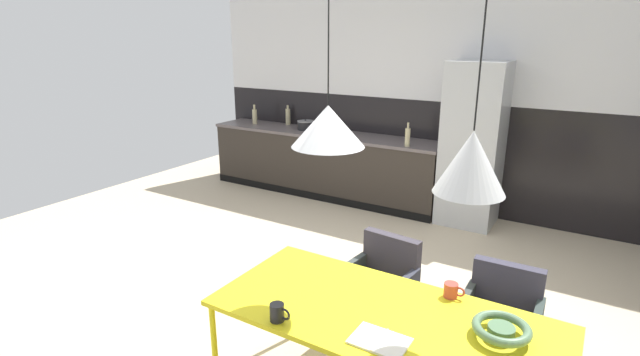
# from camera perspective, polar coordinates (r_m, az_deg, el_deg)

# --- Properties ---
(ground_plane) EXTENTS (9.02, 9.02, 0.00)m
(ground_plane) POSITION_cam_1_polar(r_m,az_deg,el_deg) (4.08, 0.19, -15.98)
(ground_plane) COLOR #C4B294
(back_wall_splashback_dark) EXTENTS (6.94, 0.12, 1.41)m
(back_wall_splashback_dark) POSITION_cam_1_polar(r_m,az_deg,el_deg) (6.38, 14.44, 2.68)
(back_wall_splashback_dark) COLOR black
(back_wall_splashback_dark) RESTS_ON ground
(back_wall_panel_upper) EXTENTS (6.94, 0.12, 1.41)m
(back_wall_panel_upper) POSITION_cam_1_polar(r_m,az_deg,el_deg) (6.20, 15.42, 15.39)
(back_wall_panel_upper) COLOR silver
(back_wall_panel_upper) RESTS_ON back_wall_splashback_dark
(kitchen_counter) EXTENTS (3.48, 0.63, 0.91)m
(kitchen_counter) POSITION_cam_1_polar(r_m,az_deg,el_deg) (6.75, 0.35, 1.80)
(kitchen_counter) COLOR #2D2721
(kitchen_counter) RESTS_ON ground
(refrigerator_column) EXTENTS (0.65, 0.60, 1.94)m
(refrigerator_column) POSITION_cam_1_polar(r_m,az_deg,el_deg) (5.86, 17.99, 3.82)
(refrigerator_column) COLOR #ADAFB2
(refrigerator_column) RESTS_ON ground
(dining_table) EXTENTS (1.91, 0.87, 0.74)m
(dining_table) POSITION_cam_1_polar(r_m,az_deg,el_deg) (2.75, 7.73, -16.63)
(dining_table) COLOR yellow
(dining_table) RESTS_ON ground
(armchair_by_stool) EXTENTS (0.53, 0.52, 0.78)m
(armchair_by_stool) POSITION_cam_1_polar(r_m,az_deg,el_deg) (3.61, 7.58, -11.56)
(armchair_by_stool) COLOR #32353B
(armchair_by_stool) RESTS_ON ground
(armchair_near_window) EXTENTS (0.50, 0.48, 0.75)m
(armchair_near_window) POSITION_cam_1_polar(r_m,az_deg,el_deg) (3.45, 21.15, -14.47)
(armchair_near_window) COLOR #32353B
(armchair_near_window) RESTS_ON ground
(fruit_bowl) EXTENTS (0.29, 0.29, 0.08)m
(fruit_bowl) POSITION_cam_1_polar(r_m,az_deg,el_deg) (2.65, 21.10, -16.70)
(fruit_bowl) COLOR #4C704C
(fruit_bowl) RESTS_ON dining_table
(open_book) EXTENTS (0.28, 0.20, 0.02)m
(open_book) POSITION_cam_1_polar(r_m,az_deg,el_deg) (2.51, 7.24, -18.96)
(open_book) COLOR white
(open_book) RESTS_ON dining_table
(mug_wide_latte) EXTENTS (0.12, 0.08, 0.10)m
(mug_wide_latte) POSITION_cam_1_polar(r_m,az_deg,el_deg) (2.63, -5.15, -15.90)
(mug_wide_latte) COLOR black
(mug_wide_latte) RESTS_ON dining_table
(mug_glass_clear) EXTENTS (0.12, 0.08, 0.09)m
(mug_glass_clear) POSITION_cam_1_polar(r_m,az_deg,el_deg) (2.93, 15.61, -12.95)
(mug_glass_clear) COLOR #B23D33
(mug_glass_clear) RESTS_ON dining_table
(cooking_pot) EXTENTS (0.24, 0.24, 0.15)m
(cooking_pot) POSITION_cam_1_polar(r_m,az_deg,el_deg) (6.81, -1.76, 6.40)
(cooking_pot) COLOR black
(cooking_pot) RESTS_ON kitchen_counter
(bottle_vinegar_dark) EXTENTS (0.07, 0.07, 0.30)m
(bottle_vinegar_dark) POSITION_cam_1_polar(r_m,az_deg,el_deg) (7.22, -3.90, 7.46)
(bottle_vinegar_dark) COLOR tan
(bottle_vinegar_dark) RESTS_ON kitchen_counter
(bottle_spice_small) EXTENTS (0.06, 0.06, 0.29)m
(bottle_spice_small) POSITION_cam_1_polar(r_m,az_deg,el_deg) (5.86, 10.55, 4.93)
(bottle_spice_small) COLOR tan
(bottle_spice_small) RESTS_ON kitchen_counter
(bottle_oil_tall) EXTENTS (0.07, 0.07, 0.30)m
(bottle_oil_tall) POSITION_cam_1_polar(r_m,az_deg,el_deg) (7.32, -7.91, 7.42)
(bottle_oil_tall) COLOR tan
(bottle_oil_tall) RESTS_ON kitchen_counter
(pendant_lamp_over_table_near) EXTENTS (0.40, 0.40, 1.13)m
(pendant_lamp_over_table_near) POSITION_cam_1_polar(r_m,az_deg,el_deg) (2.54, 0.98, 6.31)
(pendant_lamp_over_table_near) COLOR black
(pendant_lamp_over_table_far) EXTENTS (0.33, 0.33, 1.26)m
(pendant_lamp_over_table_far) POSITION_cam_1_polar(r_m,az_deg,el_deg) (2.27, 17.80, 1.84)
(pendant_lamp_over_table_far) COLOR black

